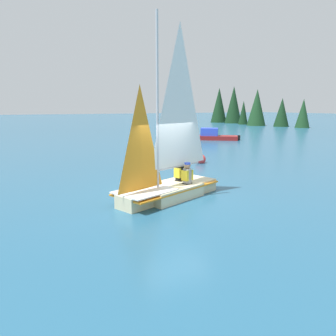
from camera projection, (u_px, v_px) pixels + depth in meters
name	position (u px, v px, depth m)	size (l,w,h in m)	color
ground_plane	(168.00, 198.00, 11.09)	(260.00, 260.00, 0.00)	#235675
sailboat_main	(169.00, 173.00, 10.97)	(2.64, 4.13, 5.88)	beige
sailor_helm	(187.00, 178.00, 11.25)	(0.38, 0.41, 1.16)	black
sailor_crew	(180.00, 175.00, 11.71)	(0.38, 0.41, 1.16)	black
motorboat_distant	(212.00, 136.00, 30.50)	(4.00, 4.52, 1.08)	maroon
treeline_shore	(243.00, 107.00, 57.48)	(21.70, 4.90, 6.74)	#143319
buoy_marker	(201.00, 159.00, 17.93)	(0.56, 0.56, 1.04)	red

